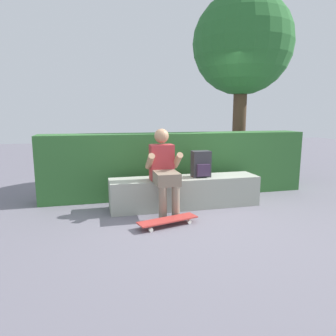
# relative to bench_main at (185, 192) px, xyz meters

# --- Properties ---
(ground_plane) EXTENTS (24.00, 24.00, 0.00)m
(ground_plane) POSITION_rel_bench_main_xyz_m (0.00, -0.42, -0.23)
(ground_plane) COLOR slate
(bench_main) EXTENTS (2.30, 0.49, 0.46)m
(bench_main) POSITION_rel_bench_main_xyz_m (0.00, 0.00, 0.00)
(bench_main) COLOR #A0A596
(bench_main) RESTS_ON ground
(person_skater) EXTENTS (0.49, 0.62, 1.21)m
(person_skater) POSITION_rel_bench_main_xyz_m (-0.38, -0.22, 0.43)
(person_skater) COLOR #B73338
(person_skater) RESTS_ON ground
(skateboard_near_person) EXTENTS (0.82, 0.41, 0.09)m
(skateboard_near_person) POSITION_rel_bench_main_xyz_m (-0.46, -0.76, -0.16)
(skateboard_near_person) COLOR #BC3833
(skateboard_near_person) RESTS_ON ground
(backpack_on_bench) EXTENTS (0.28, 0.23, 0.40)m
(backpack_on_bench) POSITION_rel_bench_main_xyz_m (0.25, -0.01, 0.42)
(backpack_on_bench) COLOR #333338
(backpack_on_bench) RESTS_ON bench_main
(hedge_row) EXTENTS (4.63, 0.52, 1.09)m
(hedge_row) POSITION_rel_bench_main_xyz_m (0.09, 0.74, 0.32)
(hedge_row) COLOR #326830
(hedge_row) RESTS_ON ground
(tree_behind_bench) EXTENTS (2.02, 2.02, 3.83)m
(tree_behind_bench) POSITION_rel_bench_main_xyz_m (1.69, 1.61, 2.55)
(tree_behind_bench) COLOR #473323
(tree_behind_bench) RESTS_ON ground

